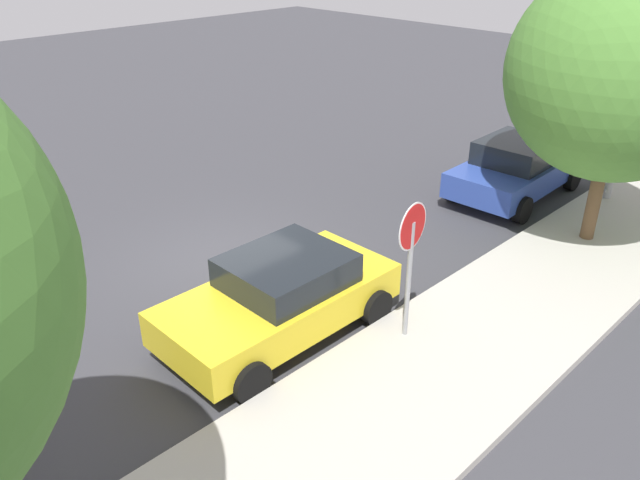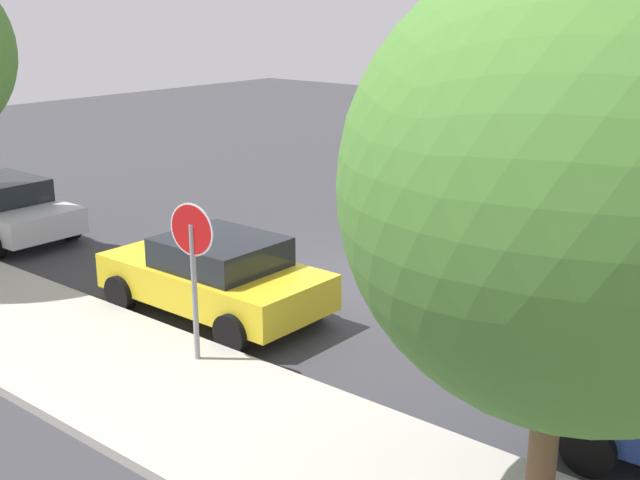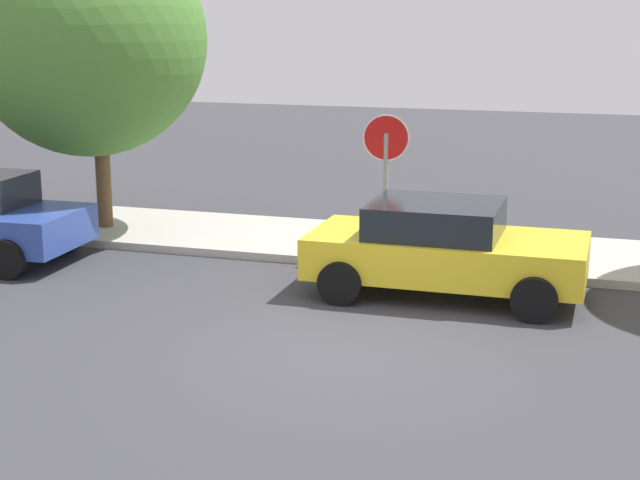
# 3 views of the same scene
# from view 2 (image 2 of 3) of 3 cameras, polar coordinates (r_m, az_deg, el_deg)

# --- Properties ---
(ground_plane) EXTENTS (60.00, 60.00, 0.00)m
(ground_plane) POSITION_cam_2_polar(r_m,az_deg,el_deg) (15.38, 2.11, -2.99)
(ground_plane) COLOR #38383D
(sidewalk_curb) EXTENTS (32.00, 2.88, 0.14)m
(sidewalk_curb) POSITION_cam_2_polar(r_m,az_deg,el_deg) (11.93, -13.64, -9.17)
(sidewalk_curb) COLOR #B2ADA3
(sidewalk_curb) RESTS_ON ground_plane
(stop_sign) EXTENTS (0.76, 0.11, 2.49)m
(stop_sign) POSITION_cam_2_polar(r_m,az_deg,el_deg) (11.44, -9.03, -1.18)
(stop_sign) COLOR gray
(stop_sign) RESTS_ON ground_plane
(parked_car_yellow) EXTENTS (4.04, 2.09, 1.40)m
(parked_car_yellow) POSITION_cam_2_polar(r_m,az_deg,el_deg) (13.68, -7.43, -2.48)
(parked_car_yellow) COLOR yellow
(parked_car_yellow) RESTS_ON ground_plane
(street_tree_near_corner) EXTENTS (4.33, 4.33, 5.75)m
(street_tree_near_corner) POSITION_cam_2_polar(r_m,az_deg,el_deg) (7.33, 18.35, 3.57)
(street_tree_near_corner) COLOR brown
(street_tree_near_corner) RESTS_ON ground_plane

